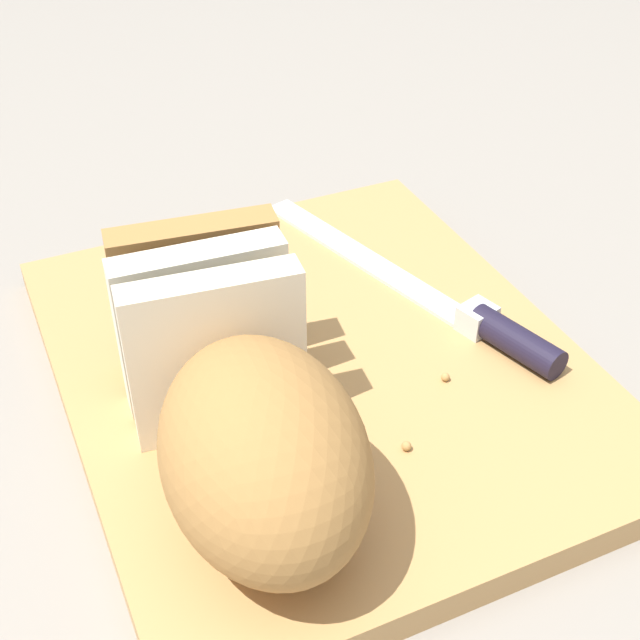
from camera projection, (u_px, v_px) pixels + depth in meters
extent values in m
plane|color=gray|center=(320.00, 381.00, 0.57)|extent=(3.00, 3.00, 0.00)
cube|color=tan|center=(320.00, 369.00, 0.57)|extent=(0.38, 0.32, 0.02)
ellipsoid|color=#A8753D|center=(264.00, 455.00, 0.42)|extent=(0.15, 0.12, 0.10)
cube|color=#F2E8CC|center=(216.00, 355.00, 0.48)|extent=(0.03, 0.10, 0.10)
cube|color=#F2E8CC|center=(204.00, 325.00, 0.50)|extent=(0.03, 0.10, 0.10)
cube|color=#A8753D|center=(198.00, 296.00, 0.53)|extent=(0.04, 0.10, 0.10)
cube|color=silver|center=(367.00, 260.00, 0.65)|extent=(0.21, 0.08, 0.00)
cylinder|color=black|center=(516.00, 341.00, 0.56)|extent=(0.07, 0.04, 0.02)
cube|color=silver|center=(477.00, 318.00, 0.58)|extent=(0.03, 0.03, 0.02)
sphere|color=tan|center=(445.00, 377.00, 0.54)|extent=(0.01, 0.01, 0.01)
sphere|color=tan|center=(267.00, 395.00, 0.53)|extent=(0.01, 0.01, 0.01)
sphere|color=tan|center=(265.00, 355.00, 0.56)|extent=(0.00, 0.00, 0.00)
sphere|color=tan|center=(406.00, 446.00, 0.49)|extent=(0.01, 0.01, 0.01)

